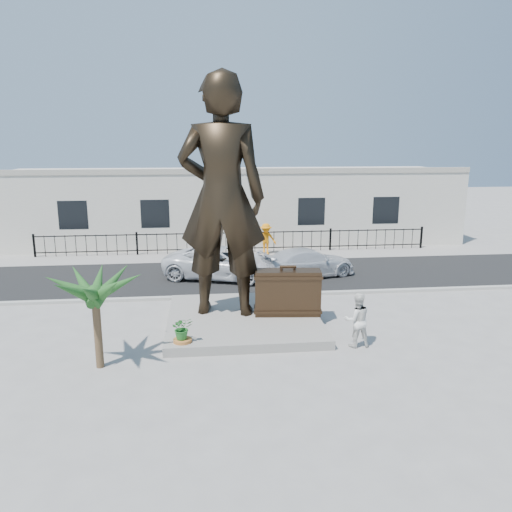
{
  "coord_description": "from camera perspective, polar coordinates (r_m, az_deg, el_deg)",
  "views": [
    {
      "loc": [
        -1.83,
        -14.92,
        6.26
      ],
      "look_at": [
        0.0,
        2.0,
        2.3
      ],
      "focal_mm": 35.0,
      "sensor_mm": 36.0,
      "label": 1
    }
  ],
  "objects": [
    {
      "name": "curb",
      "position": [
        20.47,
        -0.75,
        -4.53
      ],
      "size": [
        40.0,
        0.25,
        0.12
      ],
      "primitive_type": "cube",
      "color": "#A5A399",
      "rests_on": "ground"
    },
    {
      "name": "ground",
      "position": [
        16.28,
        0.77,
        -9.51
      ],
      "size": [
        100.0,
        100.0,
        0.0
      ],
      "primitive_type": "plane",
      "color": "#9E9991",
      "rests_on": "ground"
    },
    {
      "name": "suitcase",
      "position": [
        17.42,
        3.63,
        -4.17
      ],
      "size": [
        2.32,
        0.93,
        1.59
      ],
      "primitive_type": "cube",
      "rotation": [
        0.0,
        0.0,
        -0.1
      ],
      "color": "#342315",
      "rests_on": "plinth"
    },
    {
      "name": "tourist",
      "position": [
        15.78,
        11.47,
        -7.18
      ],
      "size": [
        0.85,
        0.67,
        1.72
      ],
      "primitive_type": "imported",
      "rotation": [
        0.0,
        0.0,
        3.16
      ],
      "color": "silver",
      "rests_on": "ground"
    },
    {
      "name": "car_white",
      "position": [
        23.11,
        -4.04,
        -0.76
      ],
      "size": [
        5.71,
        3.88,
        1.45
      ],
      "primitive_type": "imported",
      "rotation": [
        0.0,
        0.0,
        1.26
      ],
      "color": "silver",
      "rests_on": "street"
    },
    {
      "name": "plinth",
      "position": [
        17.57,
        -1.46,
        -7.26
      ],
      "size": [
        5.2,
        5.2,
        0.3
      ],
      "primitive_type": "cube",
      "color": "gray",
      "rests_on": "ground"
    },
    {
      "name": "car_silver",
      "position": [
        23.46,
        5.91,
        -0.75
      ],
      "size": [
        4.93,
        3.2,
        1.33
      ],
      "primitive_type": "imported",
      "rotation": [
        0.0,
        0.0,
        1.89
      ],
      "color": "silver",
      "rests_on": "street"
    },
    {
      "name": "street",
      "position": [
        23.83,
        -1.55,
        -2.12
      ],
      "size": [
        40.0,
        7.0,
        0.01
      ],
      "primitive_type": "cube",
      "color": "black",
      "rests_on": "ground"
    },
    {
      "name": "shrub",
      "position": [
        15.31,
        -8.44,
        -8.15
      ],
      "size": [
        0.73,
        0.67,
        0.7
      ],
      "primitive_type": "imported",
      "rotation": [
        0.0,
        0.0,
        0.22
      ],
      "color": "#226924",
      "rests_on": "planter"
    },
    {
      "name": "far_sidewalk",
      "position": [
        27.69,
        -2.22,
        0.05
      ],
      "size": [
        40.0,
        2.5,
        0.02
      ],
      "primitive_type": "cube",
      "color": "#9E9991",
      "rests_on": "ground"
    },
    {
      "name": "planter",
      "position": [
        15.52,
        -8.37,
        -10.04
      ],
      "size": [
        0.56,
        0.56,
        0.4
      ],
      "primitive_type": "cylinder",
      "color": "#B0692E",
      "rests_on": "ground"
    },
    {
      "name": "worker",
      "position": [
        27.77,
        1.15,
        1.95
      ],
      "size": [
        1.14,
        0.67,
        1.74
      ],
      "primitive_type": "imported",
      "rotation": [
        0.0,
        0.0,
        -0.02
      ],
      "color": "orange",
      "rests_on": "far_sidewalk"
    },
    {
      "name": "fence",
      "position": [
        28.35,
        -2.35,
        1.58
      ],
      "size": [
        22.0,
        0.1,
        1.2
      ],
      "primitive_type": "cube",
      "color": "black",
      "rests_on": "ground"
    },
    {
      "name": "palm_tree",
      "position": [
        15.12,
        -17.35,
        -12.0
      ],
      "size": [
        1.8,
        1.8,
        3.2
      ],
      "primitive_type": null,
      "color": "#1E4B1B",
      "rests_on": "ground"
    },
    {
      "name": "statue",
      "position": [
        16.99,
        -3.95,
        6.7
      ],
      "size": [
        3.27,
        2.44,
        8.15
      ],
      "primitive_type": "imported",
      "rotation": [
        0.0,
        0.0,
        2.97
      ],
      "color": "black",
      "rests_on": "plinth"
    },
    {
      "name": "building",
      "position": [
        32.23,
        -2.88,
        5.85
      ],
      "size": [
        28.0,
        7.0,
        4.4
      ],
      "primitive_type": "cube",
      "color": "silver",
      "rests_on": "ground"
    }
  ]
}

